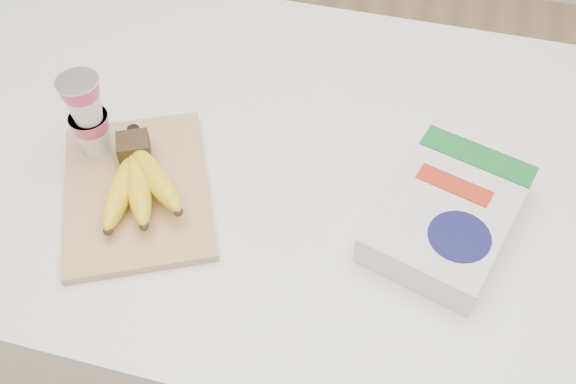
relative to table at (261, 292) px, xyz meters
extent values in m
plane|color=tan|center=(0.00, 0.00, -0.46)|extent=(4.00, 4.00, 0.00)
cube|color=white|center=(0.00, 0.00, 0.00)|extent=(1.21, 0.81, 0.91)
cube|color=tan|center=(-0.14, -0.14, 0.46)|extent=(0.32, 0.35, 0.01)
cube|color=#382816|center=(-0.16, -0.08, 0.49)|extent=(0.06, 0.06, 0.03)
ellipsoid|color=yellow|center=(-0.15, -0.16, 0.49)|extent=(0.06, 0.16, 0.05)
sphere|color=#382816|center=(-0.14, -0.23, 0.49)|extent=(0.01, 0.01, 0.01)
ellipsoid|color=yellow|center=(-0.13, -0.15, 0.49)|extent=(0.11, 0.16, 0.05)
sphere|color=#382816|center=(-0.09, -0.21, 0.49)|extent=(0.01, 0.01, 0.01)
ellipsoid|color=yellow|center=(-0.11, -0.13, 0.50)|extent=(0.14, 0.13, 0.05)
sphere|color=#382816|center=(-0.05, -0.18, 0.50)|extent=(0.01, 0.01, 0.01)
cylinder|color=silver|center=(-0.22, -0.08, 0.61)|extent=(0.06, 0.06, 0.00)
cube|color=white|center=(0.32, -0.08, 0.48)|extent=(0.23, 0.29, 0.05)
cube|color=#186E2B|center=(0.34, 0.02, 0.51)|extent=(0.18, 0.09, 0.00)
cylinder|color=#131448|center=(0.33, -0.13, 0.51)|extent=(0.11, 0.11, 0.00)
cube|color=red|center=(0.32, -0.05, 0.51)|extent=(0.11, 0.06, 0.00)
camera|label=1|loc=(0.24, -0.67, 1.21)|focal=40.00mm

